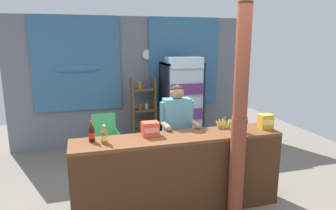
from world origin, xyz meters
TOP-DOWN VIEW (x-y plane):
  - ground_plane at (0.00, 1.24)m, footprint 8.09×8.09m
  - back_wall_curtained at (-0.01, 3.16)m, footprint 4.93×0.22m
  - stall_counter at (0.03, 0.28)m, footprint 2.59×0.51m
  - timber_post at (0.64, 0.03)m, footprint 0.20×0.18m
  - drink_fridge at (0.81, 2.55)m, footprint 0.75×0.66m
  - bottle_shelf_rack at (0.08, 2.77)m, footprint 0.48×0.28m
  - plastic_lawn_chair at (-0.73, 2.17)m, footprint 0.47×0.47m
  - shopkeeper at (0.16, 0.87)m, footprint 0.48×0.42m
  - soda_bottle_orange_soda at (0.83, 0.31)m, footprint 0.09×0.09m
  - soda_bottle_cola at (-1.00, 0.47)m, footprint 0.07×0.07m
  - soda_bottle_iced_tea at (-0.86, 0.37)m, footprint 0.08×0.08m
  - snack_box_choco_powder at (1.23, 0.38)m, footprint 0.18×0.13m
  - snack_box_crackers at (-0.30, 0.49)m, footprint 0.20×0.16m
  - banana_bunch at (0.71, 0.53)m, footprint 0.27×0.07m

SIDE VIEW (x-z plane):
  - ground_plane at x=0.00m, z-range 0.00..0.00m
  - plastic_lawn_chair at x=-0.73m, z-range 0.06..0.92m
  - stall_counter at x=0.03m, z-range 0.10..1.08m
  - bottle_shelf_rack at x=0.08m, z-range 0.02..1.42m
  - shopkeeper at x=0.16m, z-range 0.19..1.72m
  - drink_fridge at x=0.81m, z-range 0.09..1.91m
  - banana_bunch at x=0.71m, z-range 0.96..1.12m
  - snack_box_crackers at x=-0.30m, z-range 0.98..1.15m
  - soda_bottle_iced_tea at x=-0.86m, z-range 0.96..1.18m
  - snack_box_choco_powder at x=1.23m, z-range 0.98..1.17m
  - soda_bottle_cola at x=-1.00m, z-range 0.96..1.21m
  - soda_bottle_orange_soda at x=0.83m, z-range 0.96..1.25m
  - timber_post at x=0.64m, z-range -0.05..2.48m
  - back_wall_curtained at x=-0.01m, z-range 0.05..2.64m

